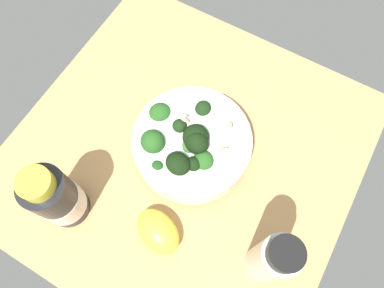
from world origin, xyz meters
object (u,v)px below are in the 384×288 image
Objects in this scene: bottle_tall at (57,198)px; bottle_short at (272,259)px; bowl_of_broccoli at (190,144)px; lemon_wedge at (158,231)px.

bottle_tall is 33.17cm from bottle_short.
bowl_of_broccoli is 1.27× the size of bottle_tall.
bowl_of_broccoli reaches higher than lemon_wedge.
bottle_short reaches higher than bowl_of_broccoli.
bottle_short is (-16.73, -4.16, 6.06)cm from lemon_wedge.
lemon_wedge is at bearing 100.02° from bowl_of_broccoli.
bowl_of_broccoli is 15.32cm from lemon_wedge.
bowl_of_broccoli is 22.89cm from bottle_tall.
bottle_tall reaches higher than lemon_wedge.
bottle_short reaches higher than bottle_tall.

